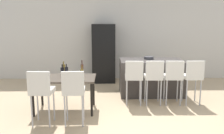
# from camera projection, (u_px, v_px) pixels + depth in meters

# --- Properties ---
(ground_plane) EXTENTS (10.00, 10.00, 0.00)m
(ground_plane) POSITION_uv_depth(u_px,v_px,m) (143.00, 109.00, 5.38)
(ground_plane) COLOR tan
(back_wall) EXTENTS (10.00, 0.12, 2.90)m
(back_wall) POSITION_uv_depth(u_px,v_px,m) (131.00, 36.00, 8.06)
(back_wall) COLOR beige
(back_wall) RESTS_ON ground_plane
(kitchen_island) EXTENTS (1.65, 0.94, 0.92)m
(kitchen_island) POSITION_uv_depth(u_px,v_px,m) (151.00, 77.00, 6.42)
(kitchen_island) COLOR #383330
(kitchen_island) RESTS_ON ground_plane
(bar_chair_left) EXTENTS (0.42, 0.42, 1.05)m
(bar_chair_left) POSITION_uv_depth(u_px,v_px,m) (134.00, 75.00, 5.53)
(bar_chair_left) COLOR silver
(bar_chair_left) RESTS_ON ground_plane
(bar_chair_middle) EXTENTS (0.41, 0.41, 1.05)m
(bar_chair_middle) POSITION_uv_depth(u_px,v_px,m) (154.00, 75.00, 5.53)
(bar_chair_middle) COLOR silver
(bar_chair_middle) RESTS_ON ground_plane
(bar_chair_right) EXTENTS (0.42, 0.42, 1.05)m
(bar_chair_right) POSITION_uv_depth(u_px,v_px,m) (173.00, 75.00, 5.54)
(bar_chair_right) COLOR silver
(bar_chair_right) RESTS_ON ground_plane
(bar_chair_far) EXTENTS (0.40, 0.40, 1.05)m
(bar_chair_far) POSITION_uv_depth(u_px,v_px,m) (193.00, 75.00, 5.55)
(bar_chair_far) COLOR silver
(bar_chair_far) RESTS_ON ground_plane
(dining_table) EXTENTS (1.31, 0.79, 0.74)m
(dining_table) POSITION_uv_depth(u_px,v_px,m) (65.00, 81.00, 5.16)
(dining_table) COLOR #4C4238
(dining_table) RESTS_ON ground_plane
(dining_chair_near) EXTENTS (0.42, 0.42, 1.05)m
(dining_chair_near) POSITION_uv_depth(u_px,v_px,m) (41.00, 89.00, 4.41)
(dining_chair_near) COLOR silver
(dining_chair_near) RESTS_ON ground_plane
(dining_chair_far) EXTENTS (0.42, 0.42, 1.05)m
(dining_chair_far) POSITION_uv_depth(u_px,v_px,m) (74.00, 89.00, 4.42)
(dining_chair_far) COLOR silver
(dining_chair_far) RESTS_ON ground_plane
(wine_bottle_end) EXTENTS (0.07, 0.07, 0.32)m
(wine_bottle_end) POSITION_uv_depth(u_px,v_px,m) (67.00, 73.00, 4.97)
(wine_bottle_end) COLOR black
(wine_bottle_end) RESTS_ON dining_table
(wine_bottle_inner) EXTENTS (0.08, 0.08, 0.32)m
(wine_bottle_inner) POSITION_uv_depth(u_px,v_px,m) (64.00, 70.00, 5.27)
(wine_bottle_inner) COLOR brown
(wine_bottle_inner) RESTS_ON dining_table
(wine_bottle_far) EXTENTS (0.07, 0.07, 0.29)m
(wine_bottle_far) POSITION_uv_depth(u_px,v_px,m) (62.00, 72.00, 5.09)
(wine_bottle_far) COLOR black
(wine_bottle_far) RESTS_ON dining_table
(wine_bottle_middle) EXTENTS (0.07, 0.07, 0.30)m
(wine_bottle_middle) POSITION_uv_depth(u_px,v_px,m) (82.00, 74.00, 4.94)
(wine_bottle_middle) COLOR brown
(wine_bottle_middle) RESTS_ON dining_table
(wine_bottle_right) EXTENTS (0.06, 0.06, 0.34)m
(wine_bottle_right) POSITION_uv_depth(u_px,v_px,m) (82.00, 70.00, 5.32)
(wine_bottle_right) COLOR #471E19
(wine_bottle_right) RESTS_ON dining_table
(wine_glass_left) EXTENTS (0.07, 0.07, 0.17)m
(wine_glass_left) POSITION_uv_depth(u_px,v_px,m) (38.00, 72.00, 5.06)
(wine_glass_left) COLOR silver
(wine_glass_left) RESTS_ON dining_table
(refrigerator) EXTENTS (0.72, 0.68, 1.84)m
(refrigerator) POSITION_uv_depth(u_px,v_px,m) (104.00, 53.00, 7.71)
(refrigerator) COLOR black
(refrigerator) RESTS_ON ground_plane
(fruit_bowl) EXTENTS (0.26, 0.26, 0.07)m
(fruit_bowl) POSITION_uv_depth(u_px,v_px,m) (149.00, 58.00, 6.46)
(fruit_bowl) COLOR #333338
(fruit_bowl) RESTS_ON kitchen_island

